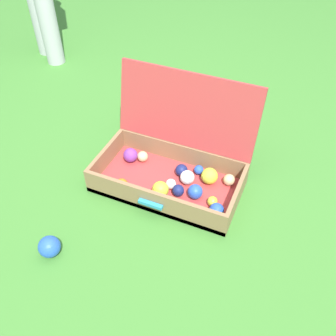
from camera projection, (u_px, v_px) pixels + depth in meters
ground_plane at (165, 187)px, 1.76m from camera, size 16.00×16.00×0.00m
open_suitcase at (175, 163)px, 1.73m from camera, size 0.67×0.46×0.47m
stray_ball_on_grass at (49, 247)px, 1.46m from camera, size 0.09×0.09×0.09m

